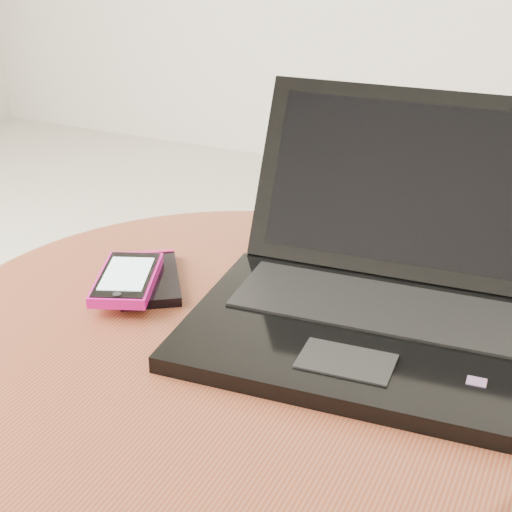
% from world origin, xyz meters
% --- Properties ---
extents(table, '(0.64, 0.64, 0.51)m').
position_xyz_m(table, '(-0.01, 0.09, 0.40)').
color(table, '#4D1E10').
rests_on(table, ground).
extents(laptop, '(0.35, 0.35, 0.20)m').
position_xyz_m(laptop, '(0.11, 0.16, 0.55)').
color(laptop, black).
rests_on(laptop, table).
extents(phone_black, '(0.12, 0.14, 0.01)m').
position_xyz_m(phone_black, '(-0.14, 0.14, 0.52)').
color(phone_black, black).
rests_on(phone_black, table).
extents(phone_pink, '(0.10, 0.12, 0.01)m').
position_xyz_m(phone_pink, '(-0.14, 0.11, 0.53)').
color(phone_pink, '#D30F88').
rests_on(phone_pink, phone_black).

